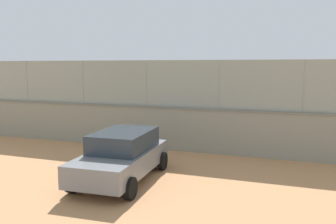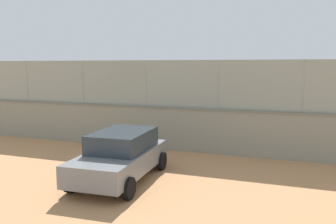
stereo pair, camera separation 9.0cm
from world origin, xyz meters
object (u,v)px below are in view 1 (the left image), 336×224
(player_foreground_swinging, at_px, (126,110))
(player_at_service_line, at_px, (138,107))
(courtside_bench, at_px, (162,132))
(parked_car_grey, at_px, (122,155))
(player_crossing_court, at_px, (213,116))
(sports_ball, at_px, (104,129))

(player_foreground_swinging, distance_m, player_at_service_line, 2.14)
(player_foreground_swinging, relative_size, player_at_service_line, 1.10)
(courtside_bench, distance_m, parked_car_grey, 5.87)
(player_foreground_swinging, distance_m, courtside_bench, 5.07)
(player_crossing_court, distance_m, sports_ball, 6.20)
(player_foreground_swinging, distance_m, parked_car_grey, 10.32)
(sports_ball, bearing_deg, courtside_bench, 160.06)
(player_at_service_line, bearing_deg, parked_car_grey, 114.59)
(sports_ball, bearing_deg, player_at_service_line, -92.36)
(player_foreground_swinging, distance_m, player_crossing_court, 5.40)
(courtside_bench, bearing_deg, player_crossing_court, -116.21)
(player_crossing_court, xyz_separation_m, courtside_bench, (1.64, 3.32, -0.40))
(player_foreground_swinging, bearing_deg, player_crossing_court, 179.64)
(player_crossing_court, bearing_deg, sports_ball, 16.91)
(player_foreground_swinging, xyz_separation_m, courtside_bench, (-3.76, 3.36, -0.48))
(player_at_service_line, bearing_deg, courtside_bench, 126.71)
(courtside_bench, xyz_separation_m, parked_car_grey, (-1.06, 5.76, 0.34))
(player_foreground_swinging, bearing_deg, parked_car_grey, 117.89)
(player_crossing_court, height_order, parked_car_grey, parked_car_grey)
(player_foreground_swinging, relative_size, player_crossing_court, 1.08)
(parked_car_grey, bearing_deg, player_crossing_court, -93.62)
(player_crossing_court, bearing_deg, courtside_bench, 63.79)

